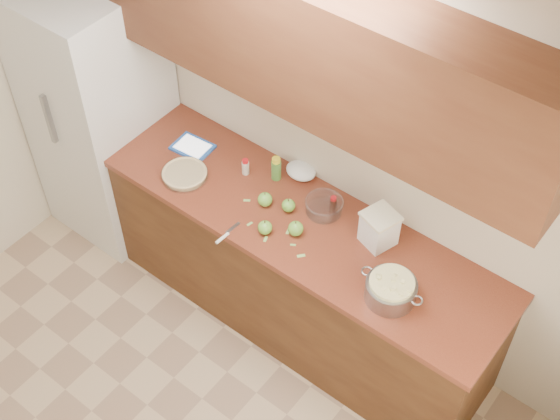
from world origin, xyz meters
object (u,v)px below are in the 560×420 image
Objects in this scene: pie at (185,174)px; tablet at (193,147)px; flour_canister at (379,228)px; colander at (391,290)px.

tablet is (-0.13, 0.21, -0.01)m from pie.
flour_canister reaches higher than pie.
pie is 1.38m from colander.
flour_canister is (-0.25, 0.27, 0.04)m from colander.
colander is at bearing 0.29° from pie.
flour_canister is 0.86× the size of tablet.
colander is 1.67× the size of flour_canister.
flour_canister is 1.26m from tablet.
tablet is at bearing -176.78° from flour_canister.
colander reaches higher than tablet.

